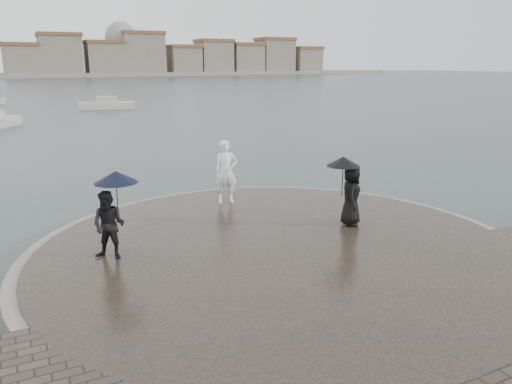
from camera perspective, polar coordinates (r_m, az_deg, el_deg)
ground at (r=10.02m, az=12.74°, el=-14.43°), size 400.00×400.00×0.00m
kerb_ring at (r=12.56m, az=2.66°, el=-7.06°), size 12.50×12.50×0.32m
quay_tip at (r=12.56m, az=2.67°, el=-6.97°), size 11.90×11.90×0.36m
statue at (r=16.03m, az=-3.44°, el=2.31°), size 0.83×0.63×2.04m
visitor_left at (r=11.93m, az=-16.26°, el=-2.19°), size 1.26×1.09×2.04m
visitor_right at (r=14.00m, az=10.62°, el=0.51°), size 1.19×1.07×1.95m
boats at (r=53.29m, az=-24.64°, el=8.66°), size 17.54×27.78×1.50m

